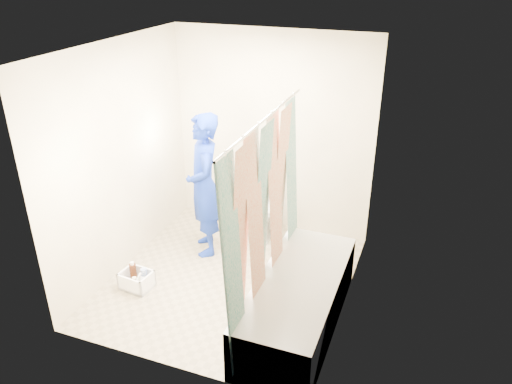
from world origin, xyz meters
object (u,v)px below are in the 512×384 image
at_px(cleaning_caddy, 137,281).
at_px(plumber, 204,186).
at_px(bathtub, 298,301).
at_px(toilet, 264,206).

bearing_deg(cleaning_caddy, plumber, 75.95).
xyz_separation_m(bathtub, cleaning_caddy, (-1.69, -0.05, -0.18)).
bearing_deg(plumber, cleaning_caddy, -52.06).
bearing_deg(toilet, bathtub, -65.07).
xyz_separation_m(bathtub, plumber, (-1.34, 0.88, 0.55)).
bearing_deg(bathtub, toilet, 120.15).
distance_m(toilet, cleaning_caddy, 1.75).
height_order(toilet, cleaning_caddy, toilet).
distance_m(bathtub, plumber, 1.70).
relative_size(toilet, cleaning_caddy, 2.20).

